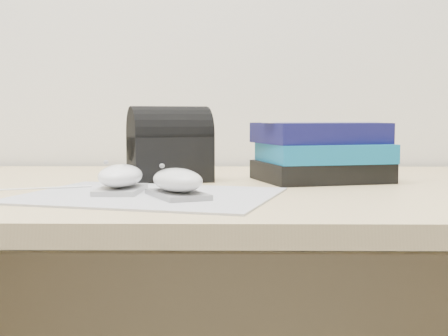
{
  "coord_description": "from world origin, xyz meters",
  "views": [
    {
      "loc": [
        -0.05,
        0.5,
        0.85
      ],
      "look_at": [
        -0.06,
        1.45,
        0.77
      ],
      "focal_mm": 50.0,
      "sensor_mm": 36.0,
      "label": 1
    }
  ],
  "objects_px": {
    "desk": "(257,305)",
    "pouch": "(169,145)",
    "mouse_rear": "(120,178)",
    "mouse_front": "(177,183)",
    "book_stack": "(321,152)"
  },
  "relations": [
    {
      "from": "desk",
      "to": "pouch",
      "type": "height_order",
      "value": "pouch"
    },
    {
      "from": "mouse_rear",
      "to": "book_stack",
      "type": "height_order",
      "value": "book_stack"
    },
    {
      "from": "desk",
      "to": "mouse_rear",
      "type": "xyz_separation_m",
      "value": [
        -0.22,
        -0.2,
        0.26
      ]
    },
    {
      "from": "desk",
      "to": "mouse_rear",
      "type": "distance_m",
      "value": 0.39
    },
    {
      "from": "desk",
      "to": "mouse_front",
      "type": "bearing_deg",
      "value": -116.35
    },
    {
      "from": "mouse_rear",
      "to": "mouse_front",
      "type": "distance_m",
      "value": 0.11
    },
    {
      "from": "desk",
      "to": "book_stack",
      "type": "distance_m",
      "value": 0.31
    },
    {
      "from": "desk",
      "to": "pouch",
      "type": "xyz_separation_m",
      "value": [
        -0.16,
        -0.01,
        0.3
      ]
    },
    {
      "from": "mouse_rear",
      "to": "book_stack",
      "type": "relative_size",
      "value": 0.46
    },
    {
      "from": "book_stack",
      "to": "pouch",
      "type": "distance_m",
      "value": 0.28
    },
    {
      "from": "mouse_front",
      "to": "book_stack",
      "type": "relative_size",
      "value": 0.5
    },
    {
      "from": "mouse_front",
      "to": "book_stack",
      "type": "xyz_separation_m",
      "value": [
        0.24,
        0.26,
        0.03
      ]
    },
    {
      "from": "mouse_rear",
      "to": "book_stack",
      "type": "bearing_deg",
      "value": 31.1
    },
    {
      "from": "mouse_rear",
      "to": "pouch",
      "type": "relative_size",
      "value": 0.72
    },
    {
      "from": "mouse_front",
      "to": "pouch",
      "type": "relative_size",
      "value": 0.78
    }
  ]
}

